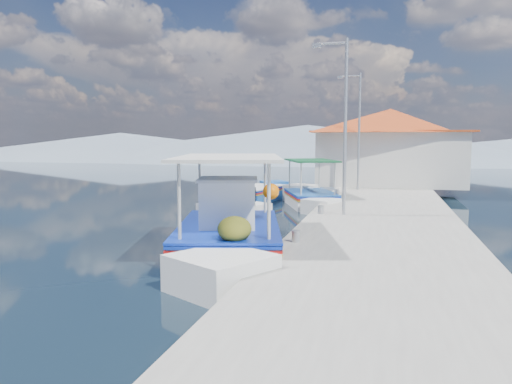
# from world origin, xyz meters

# --- Properties ---
(ground) EXTENTS (160.00, 160.00, 0.00)m
(ground) POSITION_xyz_m (0.00, 0.00, 0.00)
(ground) COLOR black
(ground) RESTS_ON ground
(quay) EXTENTS (5.00, 44.00, 0.50)m
(quay) POSITION_xyz_m (5.90, 6.00, 0.25)
(quay) COLOR #9E9C94
(quay) RESTS_ON ground
(bollards) EXTENTS (0.20, 17.20, 0.30)m
(bollards) POSITION_xyz_m (3.80, 5.25, 0.65)
(bollards) COLOR #A5A8AD
(bollards) RESTS_ON quay
(main_caique) EXTENTS (4.10, 8.71, 2.96)m
(main_caique) POSITION_xyz_m (1.97, -2.70, 0.57)
(main_caique) COLOR white
(main_caique) RESTS_ON ground
(caique_green_canopy) EXTENTS (3.38, 6.05, 2.42)m
(caique_green_canopy) POSITION_xyz_m (2.66, 7.58, 0.36)
(caique_green_canopy) COLOR white
(caique_green_canopy) RESTS_ON ground
(caique_blue_hull) EXTENTS (2.64, 6.05, 1.10)m
(caique_blue_hull) POSITION_xyz_m (-0.37, 8.98, 0.30)
(caique_blue_hull) COLOR #1B53A5
(caique_blue_hull) RESTS_ON ground
(harbor_building) EXTENTS (10.49, 10.49, 4.40)m
(harbor_building) POSITION_xyz_m (6.20, 15.00, 2.78)
(harbor_building) COLOR silver
(harbor_building) RESTS_ON quay
(lamp_post_near) EXTENTS (1.21, 0.14, 6.00)m
(lamp_post_near) POSITION_xyz_m (4.51, 2.00, 3.85)
(lamp_post_near) COLOR #A5A8AD
(lamp_post_near) RESTS_ON quay
(lamp_post_far) EXTENTS (1.21, 0.14, 6.00)m
(lamp_post_far) POSITION_xyz_m (4.51, 11.00, 3.85)
(lamp_post_far) COLOR #A5A8AD
(lamp_post_far) RESTS_ON quay
(mountain_ridge) EXTENTS (171.40, 96.00, 5.50)m
(mountain_ridge) POSITION_xyz_m (6.54, 56.00, 2.04)
(mountain_ridge) COLOR gray
(mountain_ridge) RESTS_ON ground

